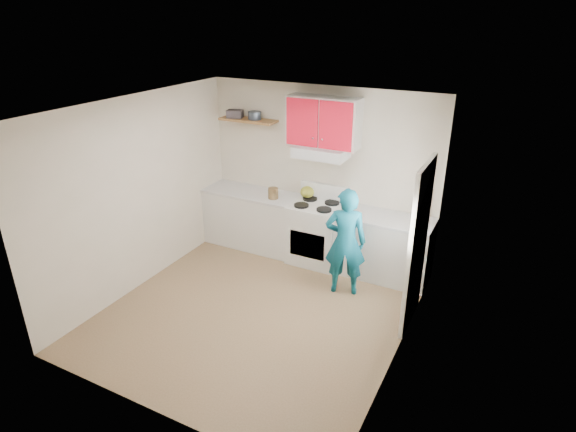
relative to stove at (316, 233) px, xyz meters
The scene contains 21 objects.
floor 1.64m from the stove, 93.63° to the right, with size 3.80×3.80×0.00m, color brown.
ceiling 2.66m from the stove, 93.63° to the right, with size 3.60×3.80×0.04m, color white.
back_wall 0.91m from the stove, 107.10° to the left, with size 3.60×0.04×2.60m, color beige.
front_wall 3.58m from the stove, 91.65° to the right, with size 3.60×0.04×2.60m, color beige.
left_wall 2.61m from the stove, 140.34° to the right, with size 0.04×3.80×2.60m, color beige.
right_wall 2.46m from the stove, 42.81° to the right, with size 0.04×3.80×2.60m, color beige.
door 1.97m from the stove, 27.58° to the right, with size 0.05×0.85×2.05m, color white.
door_glass 2.11m from the stove, 27.97° to the right, with size 0.01×0.55×0.95m, color white.
counter_left 1.14m from the stove, behind, with size 1.52×0.60×0.90m, color silver.
counter_right 1.04m from the stove, ahead, with size 1.32×0.60×0.90m, color silver.
stove is the anchor object (origin of this frame).
range_hood 1.24m from the stove, 90.00° to the left, with size 0.76×0.44×0.15m, color silver.
upper_cabinets 1.67m from the stove, 90.00° to the left, with size 1.02×0.33×0.70m, color red.
shelf 2.01m from the stove, behind, with size 0.90×0.30×0.04m, color brown.
books 2.20m from the stove, behind, with size 0.23×0.17×0.12m, color #393238.
tin 2.00m from the stove, behind, with size 0.20×0.20×0.12m, color #333D4C.
kettle 0.64m from the stove, 141.04° to the left, with size 0.21×0.21×0.18m, color olive.
crock 0.88m from the stove, behind, with size 0.16×0.16×0.19m, color brown.
cutting_board 0.91m from the stove, ahead, with size 0.31×0.23×0.02m, color olive.
silicone_mat 1.40m from the stove, ahead, with size 0.31×0.26×0.01m, color red.
person 0.98m from the stove, 41.93° to the right, with size 0.55×0.36×1.50m, color #0A4D62.
Camera 1 is at (2.70, -4.39, 3.58)m, focal length 29.72 mm.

